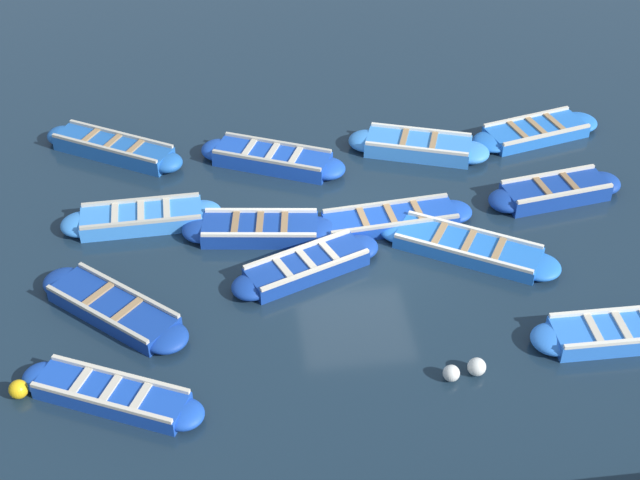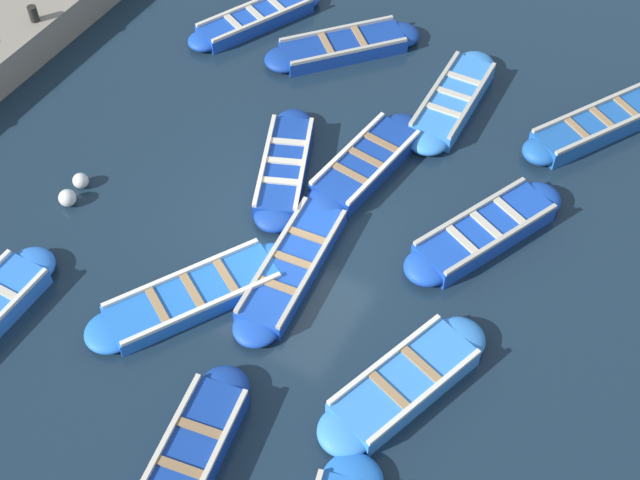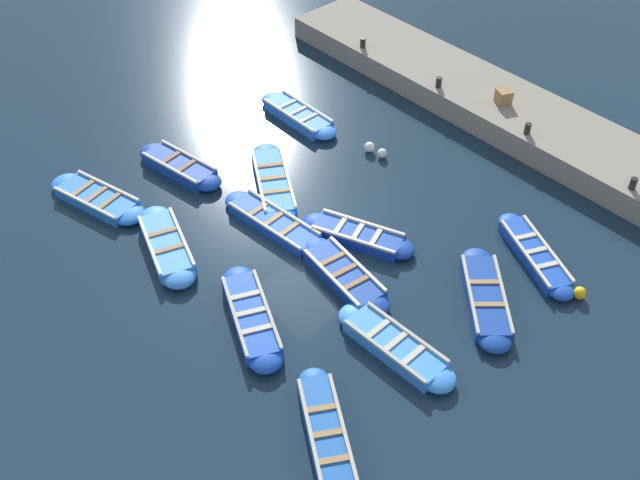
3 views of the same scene
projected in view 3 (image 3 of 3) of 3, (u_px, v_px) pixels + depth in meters
name	position (u px, v px, depth m)	size (l,w,h in m)	color
ground_plane	(305.00, 233.00, 20.81)	(120.00, 120.00, 0.00)	#162838
boat_mid_row	(358.00, 236.00, 20.49)	(1.98, 3.33, 0.39)	navy
boat_outer_right	(535.00, 255.00, 19.96)	(2.09, 3.40, 0.37)	#1947B7
boat_broadside	(97.00, 198.00, 21.67)	(1.76, 3.57, 0.36)	blue
boat_tucked	(298.00, 115.00, 24.76)	(0.91, 3.40, 0.40)	blue
boat_stern_in	(485.00, 298.00, 18.82)	(3.00, 3.21, 0.38)	navy
boat_end_of_row	(274.00, 223.00, 20.91)	(1.15, 3.75, 0.35)	#1947B7
boat_drifting	(395.00, 346.00, 17.68)	(1.01, 3.48, 0.41)	#3884E0
boat_far_corner	(251.00, 317.00, 18.32)	(2.22, 3.59, 0.44)	#1947B7
boat_alongside	(273.00, 182.00, 22.23)	(2.74, 3.77, 0.36)	blue
boat_inner_gap	(180.00, 167.00, 22.70)	(1.33, 3.29, 0.44)	navy
boat_outer_left	(327.00, 438.00, 15.84)	(2.52, 3.57, 0.45)	#1E59AD
boat_centre	(344.00, 275.00, 19.38)	(1.27, 3.41, 0.40)	navy
boat_bow_out	(167.00, 246.00, 20.18)	(1.95, 3.51, 0.43)	#3884E0
quay_wall	(500.00, 107.00, 24.72)	(2.86, 17.49, 0.78)	gray
bollard_north	(633.00, 183.00, 20.89)	(0.20, 0.20, 0.35)	black
bollard_mid_north	(528.00, 129.00, 22.84)	(0.20, 0.20, 0.35)	black
bollard_mid_south	(439.00, 82.00, 24.78)	(0.20, 0.20, 0.35)	black
bollard_south	(363.00, 43.00, 26.73)	(0.20, 0.20, 0.35)	black
wooden_crate	(504.00, 96.00, 24.07)	(0.44, 0.44, 0.44)	olive
buoy_orange_near	(382.00, 153.00, 23.26)	(0.30, 0.30, 0.30)	silver
buoy_yellow_far	(369.00, 147.00, 23.47)	(0.33, 0.33, 0.33)	silver
buoy_white_drifting	(580.00, 293.00, 18.93)	(0.34, 0.34, 0.34)	#EAB214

